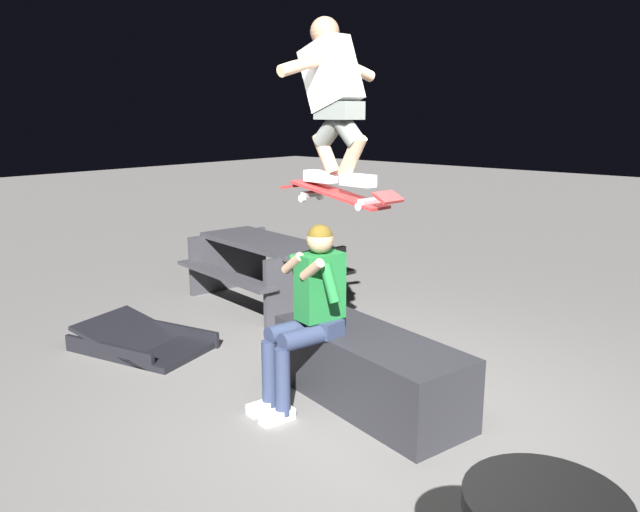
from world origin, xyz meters
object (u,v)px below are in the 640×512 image
Objects in this scene: kicker_ramp at (143,344)px; ledge_box_main at (370,370)px; person_sitting_on_ledge at (308,306)px; skater_airborne at (333,93)px; picnic_table_back at (265,260)px; skateboard at (339,194)px.

ledge_box_main is at bearing -167.32° from kicker_ramp.
person_sitting_on_ledge reaches higher than kicker_ramp.
kicker_ramp is (1.93, 0.20, -0.73)m from person_sitting_on_ledge.
skater_airborne is at bearing -171.19° from kicker_ramp.
skater_airborne is 3.28m from picnic_table_back.
person_sitting_on_ledge is 1.53m from skater_airborne.
skater_airborne is 0.86× the size of kicker_ramp.
picnic_table_back is at bearing -27.37° from ledge_box_main.
skater_airborne is at bearing 42.32° from ledge_box_main.
kicker_ramp is (2.27, 0.51, -0.22)m from ledge_box_main.
ledge_box_main reaches higher than kicker_ramp.
skater_airborne is 0.60× the size of picnic_table_back.
ledge_box_main is 1.36m from skateboard.
skateboard is 3.01m from picnic_table_back.
skateboard reaches higher than picnic_table_back.
skater_airborne reaches higher than person_sitting_on_ledge.
skater_airborne is at bearing -136.51° from person_sitting_on_ledge.
kicker_ramp is at bearing 12.68° from ledge_box_main.
skater_airborne is (0.21, 0.19, 2.03)m from ledge_box_main.
ledge_box_main is at bearing -137.23° from person_sitting_on_ledge.
picnic_table_back is at bearing -36.64° from person_sitting_on_ledge.
person_sitting_on_ledge is 1.05× the size of kicker_ramp.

